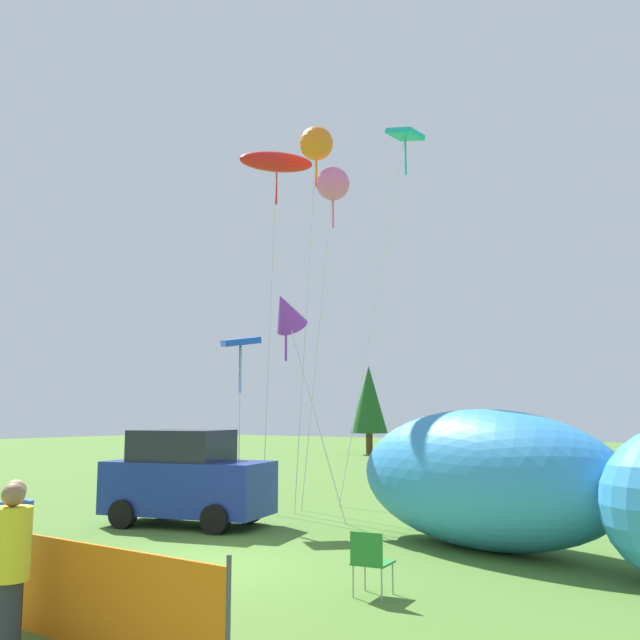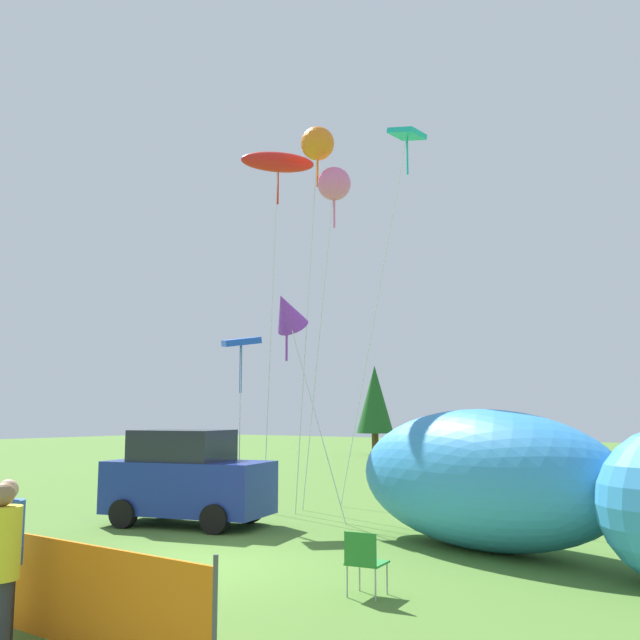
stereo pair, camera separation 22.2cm
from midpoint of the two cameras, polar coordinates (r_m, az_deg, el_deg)
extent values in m
plane|color=#4C752D|center=(13.11, -10.16, -18.82)|extent=(120.00, 120.00, 0.00)
cube|color=navy|center=(17.49, -10.10, -13.03)|extent=(4.15, 2.62, 1.21)
cube|color=#1E232D|center=(17.52, -10.58, -9.82)|extent=(2.44, 2.07, 0.73)
cylinder|color=black|center=(17.75, -5.26, -14.84)|extent=(0.69, 0.39, 0.65)
cylinder|color=black|center=(16.23, -8.00, -15.49)|extent=(0.69, 0.39, 0.65)
cylinder|color=black|center=(18.90, -11.98, -14.26)|extent=(0.69, 0.39, 0.65)
cylinder|color=black|center=(17.48, -15.10, -14.73)|extent=(0.69, 0.39, 0.65)
cube|color=#267F33|center=(10.89, 4.41, -18.80)|extent=(0.58, 0.58, 0.03)
cube|color=#267F33|center=(10.63, 3.86, -17.82)|extent=(0.49, 0.09, 0.46)
cylinder|color=#A5A5AD|center=(11.22, 3.78, -19.67)|extent=(0.02, 0.02, 0.46)
cylinder|color=#A5A5AD|center=(11.06, 6.00, -19.83)|extent=(0.02, 0.02, 0.46)
cylinder|color=#A5A5AD|center=(10.83, 2.81, -20.13)|extent=(0.02, 0.02, 0.46)
cylinder|color=#A5A5AD|center=(10.66, 5.09, -20.31)|extent=(0.02, 0.02, 0.46)
ellipsoid|color=#338CD8|center=(14.59, 13.15, -12.24)|extent=(6.65, 4.49, 2.69)
ellipsoid|color=white|center=(14.65, 13.22, -14.60)|extent=(4.35, 3.15, 1.21)
cube|color=orange|center=(10.26, -23.36, -18.33)|extent=(7.35, 0.26, 1.13)
cylinder|color=#4C4C51|center=(7.44, -7.51, -22.83)|extent=(0.05, 0.05, 1.25)
cylinder|color=#2D2D38|center=(9.40, -23.47, -20.19)|extent=(0.27, 0.27, 0.87)
cylinder|color=#2D59A5|center=(9.25, -23.21, -15.36)|extent=(0.40, 0.40, 0.73)
sphere|color=tan|center=(9.19, -23.05, -12.38)|extent=(0.24, 0.24, 0.24)
cylinder|color=yellow|center=(8.40, -23.48, -16.03)|extent=(0.41, 0.41, 0.74)
sphere|color=#8C6647|center=(8.34, -23.30, -12.70)|extent=(0.24, 0.24, 0.24)
cylinder|color=silver|center=(19.63, -0.72, 0.10)|extent=(0.06, 0.98, 10.39)
sphere|color=orange|center=(21.31, 0.11, 13.94)|extent=(0.98, 0.98, 0.98)
cylinder|color=orange|center=(21.07, 0.11, 12.16)|extent=(0.06, 0.06, 1.20)
cylinder|color=silver|center=(19.90, 0.23, -1.78)|extent=(0.75, 0.53, 9.17)
sphere|color=pink|center=(20.87, 1.45, 10.84)|extent=(0.96, 0.96, 0.96)
cylinder|color=pink|center=(20.66, 1.46, 9.00)|extent=(0.06, 0.06, 1.20)
cylinder|color=silver|center=(17.84, -6.08, -8.72)|extent=(0.43, 0.50, 4.42)
cube|color=blue|center=(18.23, -5.98, -1.74)|extent=(1.27, 1.28, 0.37)
cylinder|color=blue|center=(18.17, -6.01, -3.94)|extent=(0.06, 0.06, 1.20)
cylinder|color=silver|center=(20.15, -3.61, -0.54)|extent=(0.46, 1.08, 10.08)
ellipsoid|color=red|center=(21.87, -3.09, 12.50)|extent=(1.93, 2.21, 0.77)
cylinder|color=red|center=(21.64, -3.10, 10.76)|extent=(0.06, 0.06, 1.20)
cylinder|color=silver|center=(21.08, 4.75, 0.67)|extent=(1.50, 1.61, 11.18)
cube|color=#19B2B2|center=(22.88, 7.26, 14.56)|extent=(0.99, 0.97, 0.35)
cylinder|color=#19B2B2|center=(22.63, 7.29, 12.92)|extent=(0.06, 0.06, 1.20)
cylinder|color=silver|center=(17.91, -0.06, -7.40)|extent=(1.90, 0.13, 5.27)
cone|color=purple|center=(18.69, -2.33, 0.69)|extent=(0.90, 1.30, 1.29)
cylinder|color=purple|center=(18.60, -2.34, -1.44)|extent=(0.06, 0.06, 1.20)
cylinder|color=brown|center=(46.58, 4.58, -9.84)|extent=(0.44, 0.44, 1.36)
cone|color=#1E5623|center=(46.55, 4.54, -6.33)|extent=(2.40, 2.40, 4.36)
camera|label=1|loc=(0.11, -89.63, -0.05)|focal=40.00mm
camera|label=2|loc=(0.11, 90.37, 0.05)|focal=40.00mm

